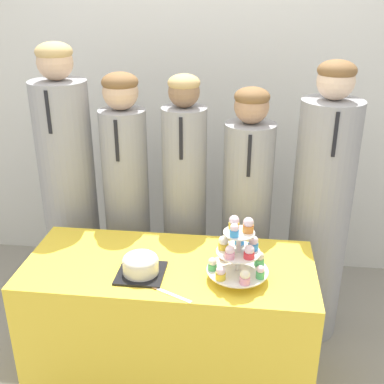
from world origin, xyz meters
name	(u,v)px	position (x,y,z in m)	size (l,w,h in m)	color
wall_back	(200,76)	(0.00, 1.58, 1.35)	(9.00, 0.06, 2.70)	silver
table	(170,327)	(0.00, 0.29, 0.36)	(1.34, 0.58, 0.73)	yellow
round_cake	(141,264)	(-0.11, 0.19, 0.78)	(0.21, 0.21, 0.10)	black
cake_knife	(159,289)	(-0.01, 0.08, 0.73)	(0.23, 0.13, 0.01)	silver
cupcake_stand	(238,252)	(0.32, 0.20, 0.86)	(0.27, 0.27, 0.30)	silver
student_0	(70,197)	(-0.67, 0.84, 0.78)	(0.31, 0.31, 1.64)	#939399
student_1	(127,208)	(-0.33, 0.84, 0.73)	(0.25, 0.26, 1.50)	#939399
student_2	(184,212)	(0.00, 0.84, 0.72)	(0.24, 0.25, 1.49)	#939399
student_3	(246,221)	(0.34, 0.84, 0.69)	(0.27, 0.27, 1.44)	#939399
student_4	(320,216)	(0.74, 0.84, 0.75)	(0.32, 0.32, 1.58)	#939399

